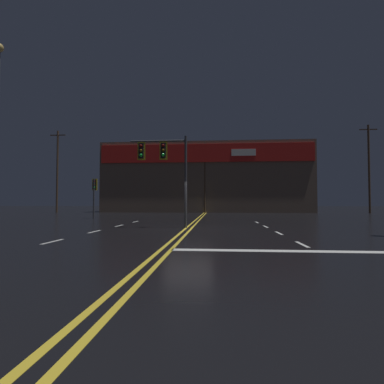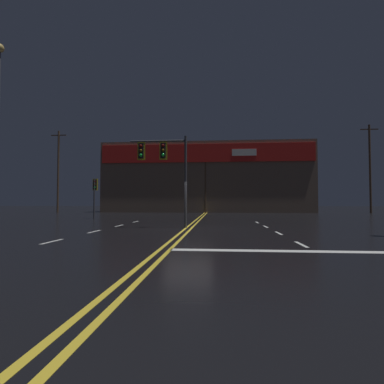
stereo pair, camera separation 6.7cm
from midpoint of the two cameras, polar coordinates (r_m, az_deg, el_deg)
ground_plane at (r=15.57m, az=-0.67°, el=-7.04°), size 200.00×200.00×0.00m
road_markings at (r=14.36m, az=1.79°, el=-7.45°), size 12.61×60.00×0.01m
traffic_signal_median at (r=16.58m, az=-5.56°, el=6.33°), size 3.15×0.36×5.00m
traffic_signal_corner_northwest at (r=26.73m, az=-17.95°, el=0.50°), size 0.42×0.36×3.39m
building_backdrop at (r=45.06m, az=2.92°, el=2.44°), size 29.11×10.23×9.70m
utility_pole_row at (r=40.26m, az=2.86°, el=4.02°), size 43.97×0.26×11.42m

